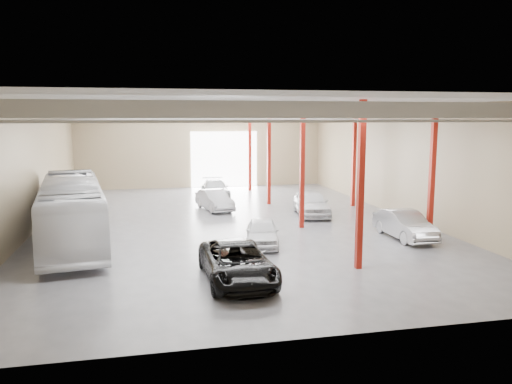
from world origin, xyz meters
name	(u,v)px	position (x,y,z in m)	size (l,w,h in m)	color
depot_shell	(231,140)	(0.13, 0.48, 4.98)	(22.12, 32.12, 7.06)	#4F4E54
coach_bus	(72,211)	(-8.50, -3.23, 1.67)	(2.81, 11.99, 3.34)	silver
black_sedan	(237,263)	(-1.46, -10.60, 0.74)	(2.47, 5.36, 1.49)	black
car_row_a	(262,232)	(0.71, -5.40, 0.67)	(1.58, 3.93, 1.34)	white
car_row_b	(215,200)	(-0.38, 4.50, 0.69)	(1.46, 4.18, 1.38)	#ACACB1
car_row_c	(215,189)	(0.36, 9.70, 0.71)	(1.99, 4.90, 1.42)	gray
car_right_near	(405,225)	(8.30, -5.62, 0.73)	(1.55, 4.45, 1.47)	#B1B1B6
car_right_far	(311,203)	(5.50, 1.31, 0.81)	(1.92, 4.78, 1.63)	silver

